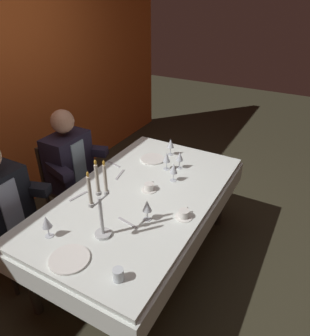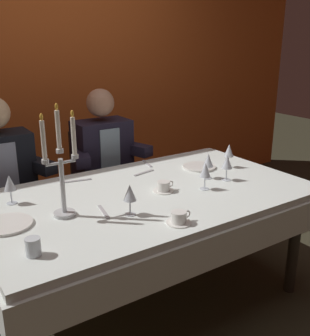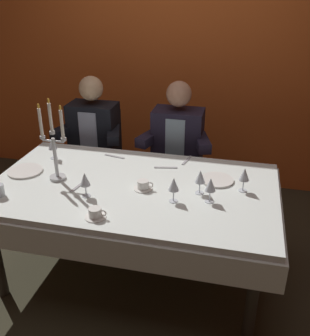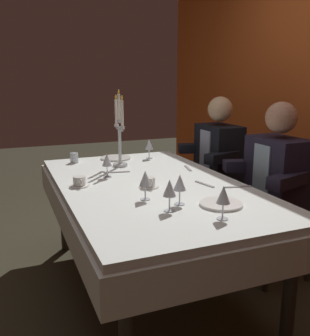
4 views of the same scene
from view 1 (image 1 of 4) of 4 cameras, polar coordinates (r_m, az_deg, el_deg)
name	(u,v)px [view 1 (image 1 of 4)]	position (r m, az deg, el deg)	size (l,w,h in m)	color
ground_plane	(142,260)	(3.00, -2.39, -16.32)	(12.00, 12.00, 0.00)	#343121
dining_table	(140,206)	(2.59, -2.68, -6.82)	(1.94, 1.14, 0.74)	white
candelabra	(100,207)	(2.02, -9.89, -6.98)	(0.19, 0.11, 0.57)	silver
dinner_plate_0	(153,159)	(2.99, -0.45, 1.64)	(0.23, 0.23, 0.01)	white
dinner_plate_1	(69,259)	(2.05, -15.22, -15.60)	(0.25, 0.25, 0.01)	white
wine_glass_0	(171,144)	(3.04, 2.84, 4.37)	(0.07, 0.07, 0.16)	silver
wine_glass_1	(147,206)	(2.19, -1.44, -6.92)	(0.07, 0.07, 0.16)	silver
wine_glass_2	(47,223)	(2.17, -19.04, -9.32)	(0.07, 0.07, 0.16)	silver
wine_glass_3	(180,157)	(2.81, 4.47, 2.03)	(0.07, 0.07, 0.16)	silver
wine_glass_4	(174,169)	(2.62, 3.38, -0.17)	(0.07, 0.07, 0.16)	silver
wine_glass_5	(167,158)	(2.79, 2.11, 1.87)	(0.07, 0.07, 0.16)	silver
water_tumbler_0	(118,275)	(1.87, -6.66, -18.62)	(0.06, 0.06, 0.08)	silver
coffee_cup_0	(149,187)	(2.55, -1.06, -3.48)	(0.13, 0.12, 0.06)	white
coffee_cup_1	(184,214)	(2.27, 5.25, -8.34)	(0.13, 0.12, 0.06)	white
fork_0	(127,222)	(2.24, -5.02, -9.79)	(0.17, 0.02, 0.01)	#B7B7BC
fork_1	(113,164)	(2.94, -7.54, 0.74)	(0.17, 0.02, 0.01)	#B7B7BC
spoon_2	(78,196)	(2.56, -13.68, -4.95)	(0.17, 0.02, 0.01)	#B7B7BC
fork_3	(120,175)	(2.77, -6.39, -1.19)	(0.17, 0.02, 0.01)	#B7B7BC
seated_diner_1	(68,161)	(3.10, -15.44, 1.30)	(0.63, 0.48, 1.24)	#2D2820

